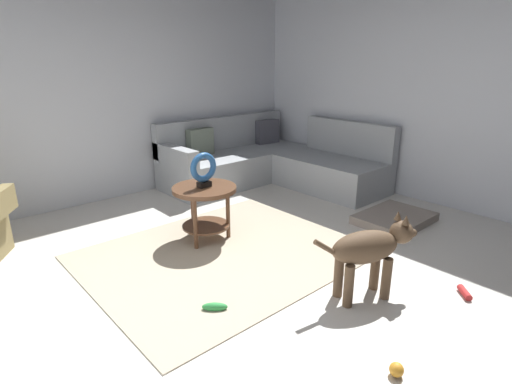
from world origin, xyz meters
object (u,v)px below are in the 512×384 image
object	(u,v)px
sectional_couch	(270,163)
dog_toy_rope	(465,292)
dog	(370,250)
dog_toy_bone	(215,307)
side_table	(205,199)
dog_toy_ball	(397,370)
torus_sculpture	(204,169)
dog_bed_mat	(395,218)

from	to	relation	value
sectional_couch	dog_toy_rope	distance (m)	3.19
sectional_couch	dog	distance (m)	2.94
sectional_couch	dog_toy_bone	distance (m)	3.11
side_table	dog	bearing A→B (deg)	-78.78
dog	dog_toy_ball	bearing A→B (deg)	-21.79
torus_sculpture	side_table	bearing A→B (deg)	180.00
dog_toy_bone	dog_toy_rope	bearing A→B (deg)	-35.83
dog_toy_ball	dog_toy_rope	xyz separation A→B (m)	(1.11, 0.09, -0.02)
torus_sculpture	dog_bed_mat	bearing A→B (deg)	-29.04
dog_bed_mat	dog_toy_bone	distance (m)	2.40
sectional_couch	dog	size ratio (longest dim) A/B	2.81
dog	dog_toy_rope	size ratio (longest dim) A/B	5.11
dog_bed_mat	torus_sculpture	bearing A→B (deg)	150.96
dog_bed_mat	dog	distance (m)	1.61
dog_toy_ball	dog_toy_bone	xyz separation A→B (m)	(-0.39, 1.17, -0.01)
dog_toy_ball	dog_toy_bone	bearing A→B (deg)	108.31
dog_toy_ball	dog_bed_mat	bearing A→B (deg)	30.55
side_table	dog	xyz separation A→B (m)	(0.32, -1.59, -0.04)
dog	dog_toy_rope	world-z (taller)	dog
sectional_couch	dog_toy_rope	world-z (taller)	sectional_couch
side_table	dog_toy_ball	xyz separation A→B (m)	(-0.25, -2.17, -0.38)
dog_toy_ball	dog_toy_rope	world-z (taller)	dog_toy_ball
side_table	torus_sculpture	world-z (taller)	torus_sculpture
dog_toy_rope	dog_toy_bone	size ratio (longest dim) A/B	0.87
sectional_couch	dog_bed_mat	bearing A→B (deg)	-90.16
dog_toy_ball	side_table	bearing A→B (deg)	83.51
side_table	dog_toy_rope	bearing A→B (deg)	-67.45
sectional_couch	torus_sculpture	bearing A→B (deg)	-151.50
sectional_couch	dog	xyz separation A→B (m)	(-1.45, -2.56, 0.09)
torus_sculpture	dog_bed_mat	world-z (taller)	torus_sculpture
sectional_couch	dog_toy_rope	xyz separation A→B (m)	(-0.91, -3.04, -0.26)
dog_toy_rope	dog_toy_bone	world-z (taller)	dog_toy_bone
side_table	dog_toy_ball	distance (m)	2.21
dog_bed_mat	dog_toy_bone	size ratio (longest dim) A/B	4.44
dog_toy_rope	dog_bed_mat	bearing A→B (deg)	50.70
torus_sculpture	dog_toy_rope	size ratio (longest dim) A/B	2.08
sectional_couch	torus_sculpture	distance (m)	2.06
torus_sculpture	dog_toy_ball	bearing A→B (deg)	-96.49
side_table	dog	size ratio (longest dim) A/B	0.75
dog_toy_ball	dog_toy_bone	distance (m)	1.23
dog_toy_rope	side_table	bearing A→B (deg)	112.55
side_table	dog	world-z (taller)	dog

